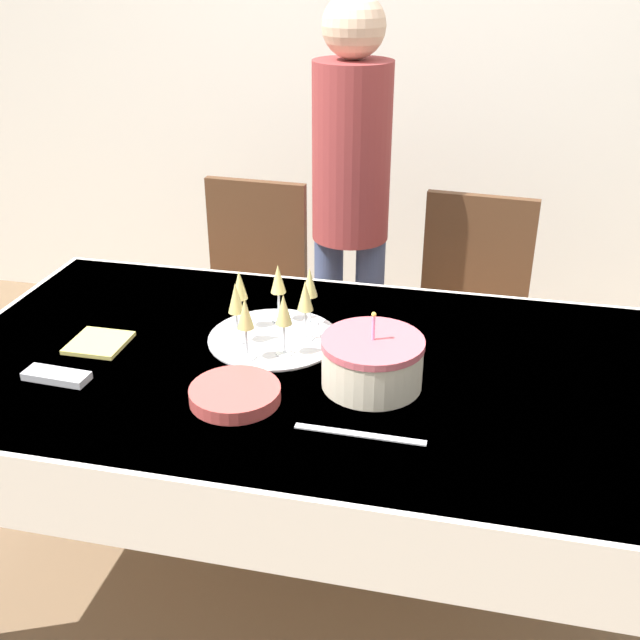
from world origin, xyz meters
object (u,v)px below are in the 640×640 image
object	(u,v)px
dining_chair_far_left	(249,297)
plate_stack_main	(235,394)
dining_chair_far_right	(469,318)
birthday_cake	(372,362)
person_standing	(351,186)
champagne_tray	(272,313)

from	to	relation	value
dining_chair_far_left	plate_stack_main	xyz separation A→B (m)	(0.32, -1.08, 0.26)
dining_chair_far_right	plate_stack_main	size ratio (longest dim) A/B	4.37
birthday_cake	person_standing	distance (m)	1.03
birthday_cake	champagne_tray	bearing A→B (deg)	149.59
plate_stack_main	dining_chair_far_right	bearing A→B (deg)	63.96
dining_chair_far_right	plate_stack_main	world-z (taller)	dining_chair_far_right
dining_chair_far_left	champagne_tray	xyz separation A→B (m)	(0.32, -0.76, 0.32)
dining_chair_far_left	dining_chair_far_right	bearing A→B (deg)	-0.01
dining_chair_far_left	dining_chair_far_right	distance (m)	0.85
person_standing	dining_chair_far_right	bearing A→B (deg)	-6.96
dining_chair_far_right	champagne_tray	xyz separation A→B (m)	(-0.53, -0.76, 0.32)
champagne_tray	person_standing	distance (m)	0.83
plate_stack_main	person_standing	world-z (taller)	person_standing
champagne_tray	plate_stack_main	xyz separation A→B (m)	(-0.00, -0.33, -0.06)
birthday_cake	champagne_tray	size ratio (longest dim) A/B	0.69
dining_chair_far_right	champagne_tray	bearing A→B (deg)	-124.82
plate_stack_main	birthday_cake	bearing A→B (deg)	25.10
champagne_tray	person_standing	bearing A→B (deg)	85.39
dining_chair_far_left	person_standing	xyz separation A→B (m)	(0.38, 0.06, 0.45)
champagne_tray	person_standing	xyz separation A→B (m)	(0.07, 0.81, 0.13)
dining_chair_far_left	birthday_cake	size ratio (longest dim) A/B	3.80
champagne_tray	dining_chair_far_right	bearing A→B (deg)	55.18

